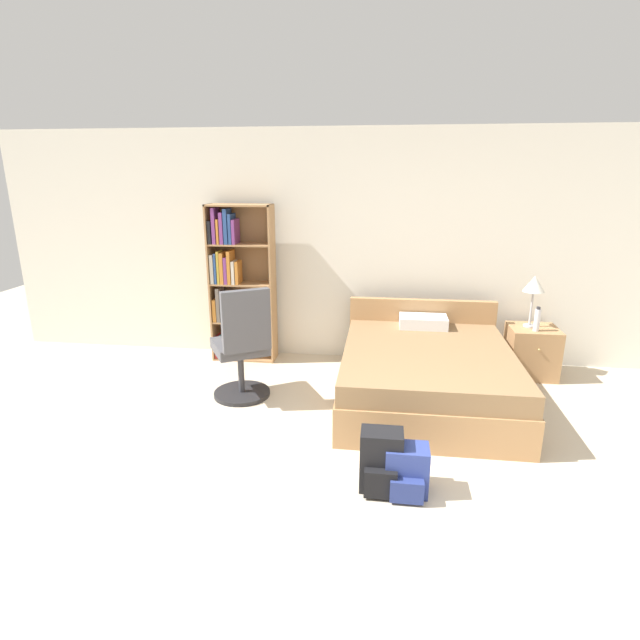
{
  "coord_description": "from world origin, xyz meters",
  "views": [
    {
      "loc": [
        0.01,
        -2.43,
        2.12
      ],
      "look_at": [
        -0.56,
        1.98,
        0.8
      ],
      "focal_mm": 28.0,
      "sensor_mm": 36.0,
      "label": 1
    }
  ],
  "objects_px": {
    "water_bottle": "(537,320)",
    "backpack_blue": "(407,471)",
    "bookshelf": "(234,283)",
    "office_chair": "(242,349)",
    "bed": "(426,373)",
    "nightstand": "(531,351)",
    "backpack_black": "(381,462)",
    "table_lamp": "(534,286)"
  },
  "relations": [
    {
      "from": "water_bottle",
      "to": "backpack_blue",
      "type": "bearing_deg",
      "value": -122.59
    },
    {
      "from": "bookshelf",
      "to": "office_chair",
      "type": "distance_m",
      "value": 1.23
    },
    {
      "from": "office_chair",
      "to": "backpack_blue",
      "type": "height_order",
      "value": "office_chair"
    },
    {
      "from": "office_chair",
      "to": "water_bottle",
      "type": "bearing_deg",
      "value": 16.84
    },
    {
      "from": "bed",
      "to": "nightstand",
      "type": "xyz_separation_m",
      "value": [
        1.17,
        0.77,
        -0.0
      ]
    },
    {
      "from": "bookshelf",
      "to": "backpack_black",
      "type": "relative_size",
      "value": 4.1
    },
    {
      "from": "office_chair",
      "to": "table_lamp",
      "type": "distance_m",
      "value": 3.07
    },
    {
      "from": "nightstand",
      "to": "backpack_blue",
      "type": "height_order",
      "value": "nightstand"
    },
    {
      "from": "water_bottle",
      "to": "backpack_black",
      "type": "distance_m",
      "value": 2.69
    },
    {
      "from": "bed",
      "to": "backpack_blue",
      "type": "bearing_deg",
      "value": -98.67
    },
    {
      "from": "backpack_black",
      "to": "bed",
      "type": "bearing_deg",
      "value": 74.85
    },
    {
      "from": "office_chair",
      "to": "bed",
      "type": "bearing_deg",
      "value": 7.43
    },
    {
      "from": "office_chair",
      "to": "backpack_black",
      "type": "relative_size",
      "value": 2.59
    },
    {
      "from": "water_bottle",
      "to": "backpack_blue",
      "type": "relative_size",
      "value": 0.75
    },
    {
      "from": "bookshelf",
      "to": "bed",
      "type": "distance_m",
      "value": 2.39
    },
    {
      "from": "backpack_black",
      "to": "bookshelf",
      "type": "bearing_deg",
      "value": 125.94
    },
    {
      "from": "bookshelf",
      "to": "bed",
      "type": "height_order",
      "value": "bookshelf"
    },
    {
      "from": "nightstand",
      "to": "backpack_black",
      "type": "relative_size",
      "value": 1.24
    },
    {
      "from": "backpack_black",
      "to": "water_bottle",
      "type": "bearing_deg",
      "value": 54.0
    },
    {
      "from": "table_lamp",
      "to": "nightstand",
      "type": "bearing_deg",
      "value": -30.07
    },
    {
      "from": "bed",
      "to": "backpack_blue",
      "type": "relative_size",
      "value": 5.65
    },
    {
      "from": "bookshelf",
      "to": "water_bottle",
      "type": "relative_size",
      "value": 6.93
    },
    {
      "from": "bed",
      "to": "office_chair",
      "type": "height_order",
      "value": "office_chair"
    },
    {
      "from": "office_chair",
      "to": "nightstand",
      "type": "relative_size",
      "value": 2.09
    },
    {
      "from": "nightstand",
      "to": "water_bottle",
      "type": "bearing_deg",
      "value": -98.82
    },
    {
      "from": "office_chair",
      "to": "backpack_blue",
      "type": "bearing_deg",
      "value": -40.66
    },
    {
      "from": "bookshelf",
      "to": "table_lamp",
      "type": "height_order",
      "value": "bookshelf"
    },
    {
      "from": "bed",
      "to": "backpack_blue",
      "type": "xyz_separation_m",
      "value": [
        -0.23,
        -1.52,
        -0.11
      ]
    },
    {
      "from": "table_lamp",
      "to": "water_bottle",
      "type": "bearing_deg",
      "value": -78.67
    },
    {
      "from": "bed",
      "to": "backpack_blue",
      "type": "distance_m",
      "value": 1.54
    },
    {
      "from": "water_bottle",
      "to": "bed",
      "type": "bearing_deg",
      "value": -150.68
    },
    {
      "from": "backpack_black",
      "to": "nightstand",
      "type": "bearing_deg",
      "value": 55.13
    },
    {
      "from": "backpack_blue",
      "to": "bookshelf",
      "type": "bearing_deg",
      "value": 128.37
    },
    {
      "from": "office_chair",
      "to": "table_lamp",
      "type": "relative_size",
      "value": 2.04
    },
    {
      "from": "nightstand",
      "to": "table_lamp",
      "type": "height_order",
      "value": "table_lamp"
    },
    {
      "from": "bookshelf",
      "to": "water_bottle",
      "type": "height_order",
      "value": "bookshelf"
    },
    {
      "from": "bed",
      "to": "backpack_blue",
      "type": "height_order",
      "value": "bed"
    },
    {
      "from": "bed",
      "to": "office_chair",
      "type": "distance_m",
      "value": 1.77
    },
    {
      "from": "office_chair",
      "to": "backpack_blue",
      "type": "relative_size",
      "value": 3.3
    },
    {
      "from": "office_chair",
      "to": "nightstand",
      "type": "distance_m",
      "value": 3.08
    },
    {
      "from": "backpack_blue",
      "to": "bed",
      "type": "bearing_deg",
      "value": 81.33
    },
    {
      "from": "bookshelf",
      "to": "backpack_blue",
      "type": "height_order",
      "value": "bookshelf"
    }
  ]
}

